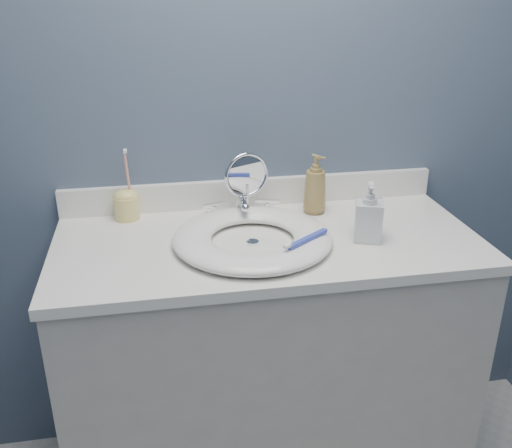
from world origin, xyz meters
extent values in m
cube|color=#4A576F|center=(0.00, 1.25, 1.20)|extent=(2.20, 0.02, 2.40)
cube|color=beige|center=(0.00, 0.97, 0.42)|extent=(1.20, 0.55, 0.85)
cube|color=white|center=(0.00, 0.97, 0.86)|extent=(1.22, 0.57, 0.03)
cube|color=white|center=(0.00, 1.24, 0.93)|extent=(1.22, 0.02, 0.09)
cylinder|color=silver|center=(-0.05, 0.94, 0.88)|extent=(0.04, 0.04, 0.01)
cube|color=silver|center=(-0.05, 1.16, 0.89)|extent=(0.22, 0.05, 0.01)
cylinder|color=silver|center=(-0.05, 1.16, 0.92)|extent=(0.03, 0.03, 0.06)
cylinder|color=silver|center=(-0.05, 1.11, 0.94)|extent=(0.02, 0.09, 0.02)
sphere|color=silver|center=(-0.05, 1.06, 0.94)|extent=(0.03, 0.03, 0.03)
cylinder|color=silver|center=(-0.14, 1.16, 0.90)|extent=(0.02, 0.02, 0.03)
cube|color=silver|center=(-0.14, 1.16, 0.92)|extent=(0.08, 0.03, 0.01)
cylinder|color=silver|center=(0.04, 1.16, 0.90)|extent=(0.02, 0.02, 0.03)
cube|color=silver|center=(0.04, 1.16, 0.92)|extent=(0.08, 0.03, 0.01)
cylinder|color=silver|center=(-0.03, 1.13, 0.88)|extent=(0.08, 0.08, 0.01)
cylinder|color=silver|center=(-0.03, 1.13, 0.94)|extent=(0.01, 0.01, 0.11)
torus|color=silver|center=(-0.03, 1.13, 1.02)|extent=(0.14, 0.04, 0.14)
cylinder|color=white|center=(-0.03, 1.13, 1.02)|extent=(0.12, 0.03, 0.12)
imported|color=olive|center=(0.19, 1.14, 0.97)|extent=(0.10, 0.10, 0.19)
imported|color=silver|center=(0.28, 0.92, 0.96)|extent=(0.10, 0.10, 0.17)
cylinder|color=#F0DC78|center=(-0.40, 1.20, 0.92)|extent=(0.08, 0.08, 0.07)
ellipsoid|color=#F0DC78|center=(-0.40, 1.20, 0.95)|extent=(0.08, 0.07, 0.05)
cylinder|color=#EC9886|center=(-0.39, 1.20, 1.02)|extent=(0.02, 0.03, 0.15)
cube|color=white|center=(-0.39, 1.19, 1.10)|extent=(0.01, 0.02, 0.01)
cube|color=#3444B8|center=(0.09, 0.86, 0.92)|extent=(0.13, 0.10, 0.01)
cube|color=white|center=(0.02, 0.81, 0.93)|extent=(0.03, 0.02, 0.01)
camera|label=1|loc=(-0.30, -0.48, 1.57)|focal=40.00mm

